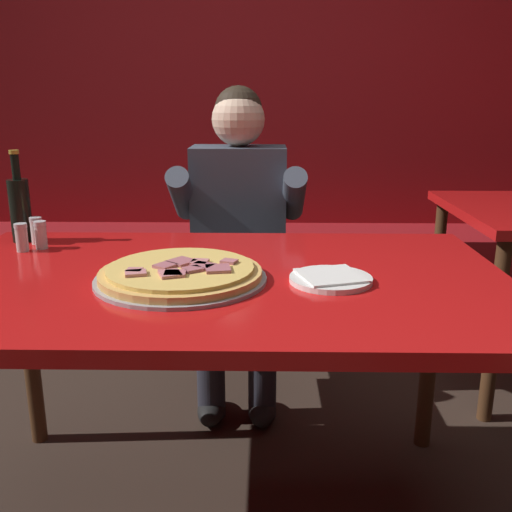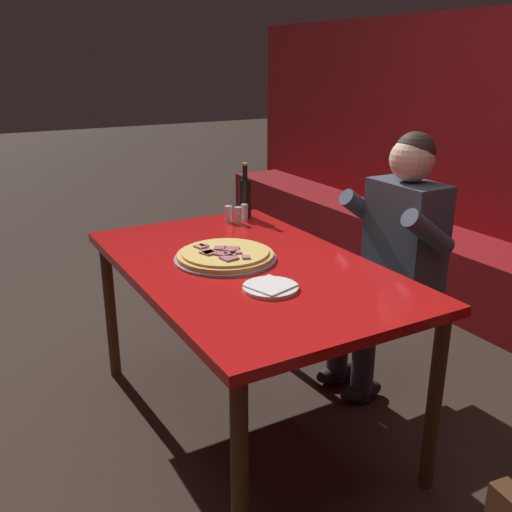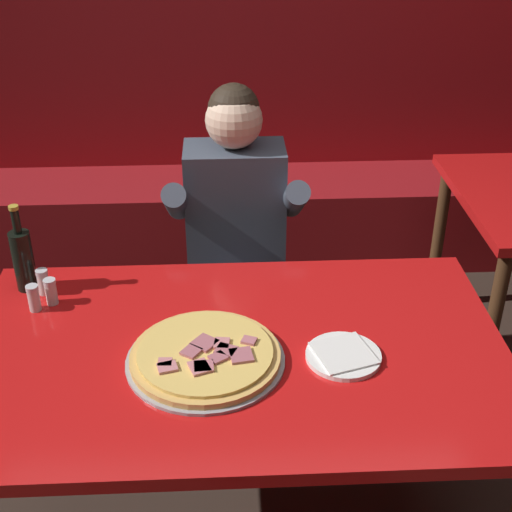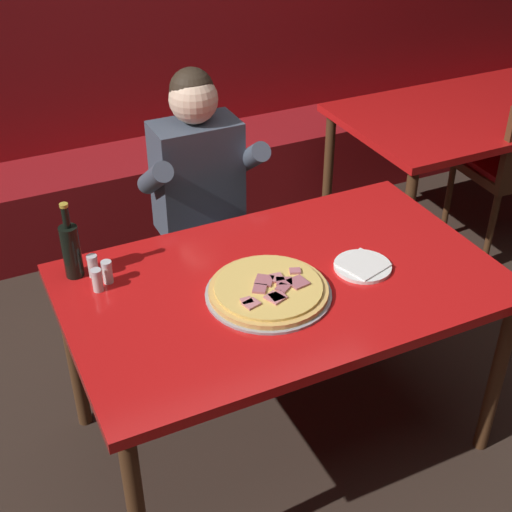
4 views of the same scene
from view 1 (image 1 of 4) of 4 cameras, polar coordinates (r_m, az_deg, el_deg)
name	(u,v)px [view 1 (image 1 of 4)]	position (r m, az deg, el deg)	size (l,w,h in m)	color
booth_wall_panel	(245,143)	(3.63, -1.06, 11.21)	(6.80, 0.16, 1.90)	maroon
booth_bench	(244,268)	(3.45, -1.19, -1.24)	(6.46, 0.48, 0.46)	maroon
main_dining_table	(217,300)	(1.53, -3.92, -4.45)	(1.54, 0.94, 0.78)	#4C2D19
pizza	(181,274)	(1.46, -7.52, -1.78)	(0.44, 0.44, 0.05)	#9E9EA3
plate_white_paper	(331,279)	(1.45, 7.48, -2.25)	(0.21, 0.21, 0.02)	white
beer_bottle	(20,208)	(1.98, -22.52, 4.50)	(0.07, 0.07, 0.29)	black
shaker_red_pepper_flakes	(37,232)	(1.94, -21.09, 2.27)	(0.04, 0.04, 0.09)	silver
shaker_parmesan	(41,236)	(1.87, -20.71, 1.86)	(0.04, 0.04, 0.09)	silver
shaker_oregano	(22,239)	(1.86, -22.38, 1.60)	(0.04, 0.04, 0.09)	silver
diner_seated_blue_shirt	(238,233)	(2.28, -1.80, 2.34)	(0.53, 0.53, 1.27)	black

